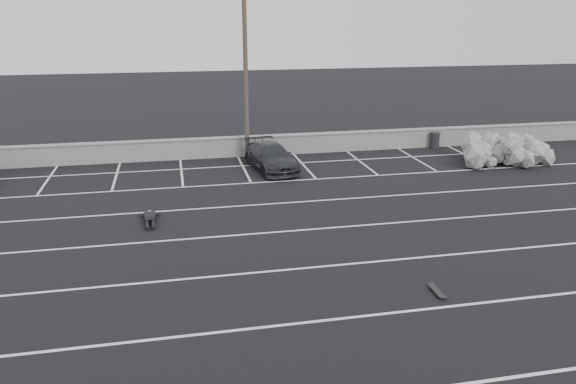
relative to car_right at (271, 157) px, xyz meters
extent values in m
plane|color=black|center=(-2.28, -11.08, -0.62)|extent=(120.00, 120.00, 0.00)
cube|color=gray|center=(-2.28, 2.92, -0.12)|extent=(50.00, 0.35, 1.00)
cube|color=gray|center=(-2.28, 2.92, 0.40)|extent=(50.00, 0.45, 0.08)
cube|color=silver|center=(-2.28, -14.08, -0.62)|extent=(36.00, 0.10, 0.01)
cube|color=silver|center=(-2.28, -11.08, -0.62)|extent=(36.00, 0.10, 0.01)
cube|color=silver|center=(-2.28, -8.08, -0.62)|extent=(36.00, 0.10, 0.01)
cube|color=silver|center=(-2.28, -5.08, -0.62)|extent=(36.00, 0.10, 0.01)
cube|color=silver|center=(-2.28, -2.08, -0.62)|extent=(36.00, 0.10, 0.01)
cube|color=silver|center=(-2.28, 0.92, -0.62)|extent=(36.00, 0.10, 0.01)
cube|color=silver|center=(-10.28, 0.42, -0.62)|extent=(0.10, 5.00, 0.01)
cube|color=silver|center=(-7.28, 0.42, -0.62)|extent=(0.10, 5.00, 0.01)
cube|color=silver|center=(-4.28, 0.42, -0.62)|extent=(0.10, 5.00, 0.01)
cube|color=silver|center=(-1.28, 0.42, -0.62)|extent=(0.10, 5.00, 0.01)
cube|color=silver|center=(1.72, 0.42, -0.62)|extent=(0.10, 5.00, 0.01)
cube|color=silver|center=(4.72, 0.42, -0.62)|extent=(0.10, 5.00, 0.01)
cube|color=silver|center=(7.72, 0.42, -0.62)|extent=(0.10, 5.00, 0.01)
cube|color=silver|center=(10.72, 0.42, -0.62)|extent=(0.10, 5.00, 0.01)
imported|color=#26262C|center=(0.00, 0.00, 0.00)|extent=(2.36, 4.49, 1.24)
cylinder|color=#4C4238|center=(-0.86, 2.12, 3.64)|extent=(0.23, 0.23, 8.53)
cylinder|color=black|center=(9.75, 2.52, -0.20)|extent=(0.54, 0.54, 0.84)
cylinder|color=black|center=(9.75, 2.52, 0.24)|extent=(0.60, 0.60, 0.05)
cube|color=black|center=(2.15, -13.36, -0.54)|extent=(0.20, 0.71, 0.02)
cube|color=black|center=(2.16, -13.12, -0.58)|extent=(0.15, 0.05, 0.04)
cube|color=black|center=(2.14, -13.59, -0.58)|extent=(0.15, 0.05, 0.04)
cylinder|color=black|center=(2.07, -13.12, -0.60)|extent=(0.03, 0.05, 0.05)
cylinder|color=black|center=(2.25, -13.13, -0.60)|extent=(0.03, 0.05, 0.05)
cylinder|color=black|center=(2.06, -13.59, -0.60)|extent=(0.03, 0.05, 0.05)
cylinder|color=black|center=(2.23, -13.60, -0.60)|extent=(0.03, 0.05, 0.05)
camera|label=1|loc=(-4.60, -25.86, 6.65)|focal=35.00mm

